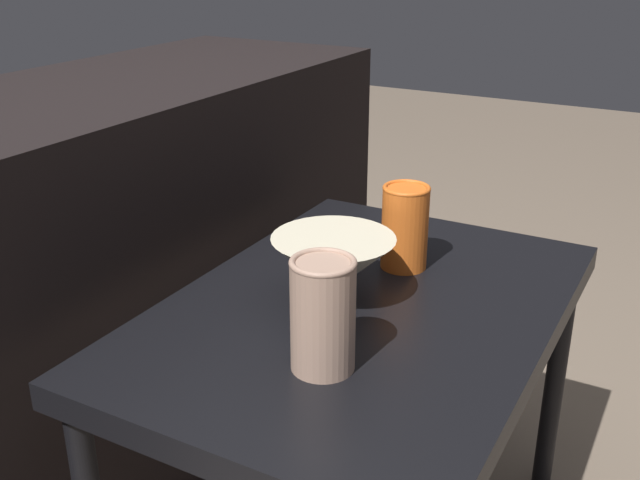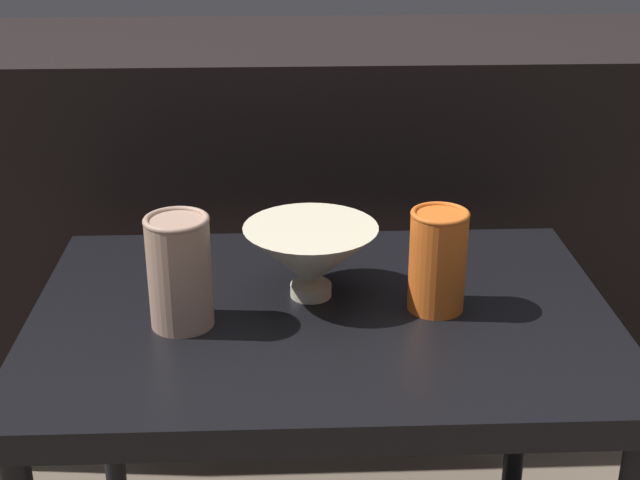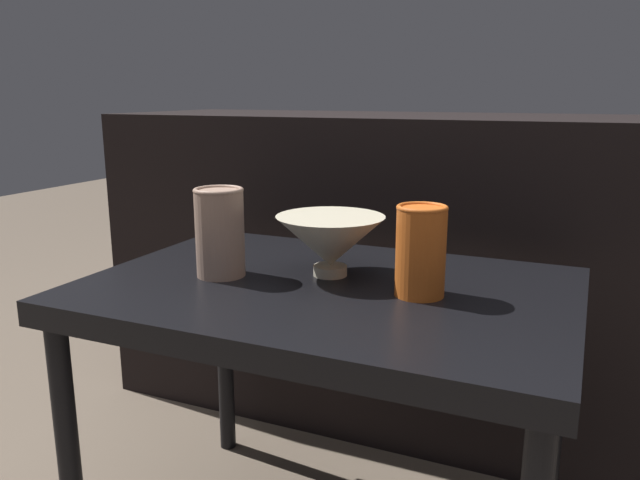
{
  "view_description": "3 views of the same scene",
  "coord_description": "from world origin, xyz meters",
  "views": [
    {
      "loc": [
        -0.91,
        -0.42,
        1.03
      ],
      "look_at": [
        -0.0,
        0.07,
        0.61
      ],
      "focal_mm": 42.0,
      "sensor_mm": 36.0,
      "label": 1
    },
    {
      "loc": [
        -0.05,
        -1.06,
        1.08
      ],
      "look_at": [
        -0.0,
        0.03,
        0.61
      ],
      "focal_mm": 50.0,
      "sensor_mm": 36.0,
      "label": 2
    },
    {
      "loc": [
        0.38,
        -0.9,
        0.82
      ],
      "look_at": [
        -0.03,
        0.03,
        0.58
      ],
      "focal_mm": 35.0,
      "sensor_mm": 36.0,
      "label": 3
    }
  ],
  "objects": [
    {
      "name": "table",
      "position": [
        0.0,
        0.0,
        0.46
      ],
      "size": [
        0.78,
        0.54,
        0.52
      ],
      "color": "black",
      "rests_on": "ground_plane"
    },
    {
      "name": "couch_backdrop",
      "position": [
        0.0,
        0.61,
        0.38
      ],
      "size": [
        1.57,
        0.5,
        0.77
      ],
      "color": "black",
      "rests_on": "ground_plane"
    },
    {
      "name": "bowl",
      "position": [
        -0.01,
        0.04,
        0.58
      ],
      "size": [
        0.18,
        0.18,
        0.1
      ],
      "color": "beige",
      "rests_on": "table"
    },
    {
      "name": "vase_textured_left",
      "position": [
        -0.18,
        -0.03,
        0.59
      ],
      "size": [
        0.08,
        0.08,
        0.15
      ],
      "color": "tan",
      "rests_on": "table"
    },
    {
      "name": "vase_colorful_right",
      "position": [
        0.15,
        0.0,
        0.59
      ],
      "size": [
        0.08,
        0.08,
        0.14
      ],
      "color": "orange",
      "rests_on": "table"
    }
  ]
}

